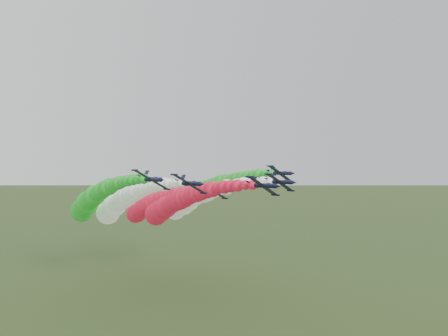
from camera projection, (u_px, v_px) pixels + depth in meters
The scene contains 6 objects.
jet_lead at pixel (173, 205), 131.48m from camera, with size 14.29×67.63×17.52m.
jet_inner_left at pixel (119, 204), 132.15m from camera, with size 14.37×67.71×17.60m.
jet_inner_right at pixel (193, 201), 142.05m from camera, with size 14.11×67.45×17.34m.
jet_outer_left at pixel (91, 201), 130.06m from camera, with size 14.26×67.60×17.49m.
jet_outer_right at pixel (199, 193), 156.00m from camera, with size 14.08×67.42×17.31m.
jet_trail at pixel (148, 206), 152.99m from camera, with size 13.92×67.26×17.15m.
Camera 1 is at (-63.82, -77.91, 40.01)m, focal length 35.00 mm.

